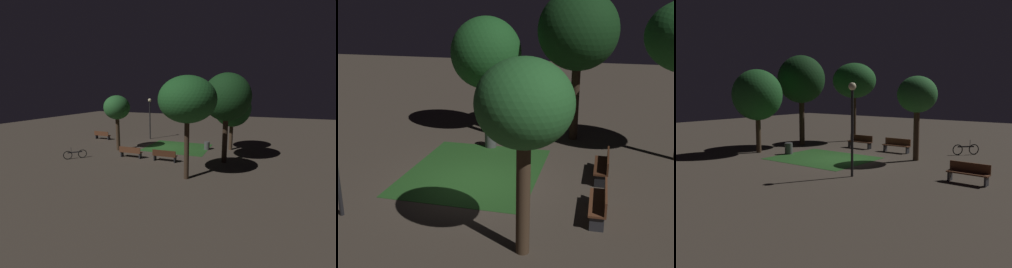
% 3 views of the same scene
% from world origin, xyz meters
% --- Properties ---
extents(ground_plane, '(60.00, 60.00, 0.00)m').
position_xyz_m(ground_plane, '(0.00, 0.00, 0.00)').
color(ground_plane, '#473D33').
extents(grass_lawn, '(5.60, 4.65, 0.01)m').
position_xyz_m(grass_lawn, '(0.93, 0.38, 0.01)').
color(grass_lawn, '#23511E').
rests_on(grass_lawn, ground).
extents(bench_lawn_edge, '(1.81, 0.52, 0.88)m').
position_xyz_m(bench_lawn_edge, '(-1.43, -4.13, 0.48)').
color(bench_lawn_edge, brown).
rests_on(bench_lawn_edge, ground).
extents(bench_front_left, '(1.80, 0.50, 0.88)m').
position_xyz_m(bench_front_left, '(1.43, -4.13, 0.48)').
color(bench_front_left, '#422314').
rests_on(bench_front_left, ground).
extents(bench_path_side, '(1.82, 0.55, 0.88)m').
position_xyz_m(bench_path_side, '(-7.83, 1.02, 0.48)').
color(bench_path_side, brown).
rests_on(bench_path_side, ground).
extents(tree_lawn_side, '(3.34, 3.34, 6.02)m').
position_xyz_m(tree_lawn_side, '(3.91, -6.85, 4.65)').
color(tree_lawn_side, '#38281C').
rests_on(tree_lawn_side, ground).
extents(tree_back_left, '(2.24, 2.24, 4.77)m').
position_xyz_m(tree_back_left, '(-3.66, -2.36, 3.67)').
color(tree_back_left, '#423021').
rests_on(tree_back_left, ground).
extents(tree_left_canopy, '(3.14, 3.14, 5.26)m').
position_xyz_m(tree_left_canopy, '(5.55, 1.30, 3.65)').
color(tree_left_canopy, '#423021').
rests_on(tree_left_canopy, ground).
extents(tree_near_wall, '(3.36, 3.36, 6.39)m').
position_xyz_m(tree_near_wall, '(5.54, -2.69, 4.68)').
color(tree_near_wall, '#2D2116').
rests_on(tree_near_wall, ground).
extents(lamp_post_path_center, '(0.36, 0.36, 4.34)m').
position_xyz_m(lamp_post_path_center, '(-3.12, 3.06, 2.97)').
color(lamp_post_path_center, black).
rests_on(lamp_post_path_center, ground).
extents(trash_bin, '(0.48, 0.48, 0.70)m').
position_xyz_m(trash_bin, '(3.60, 0.56, 0.35)').
color(trash_bin, '#4C4C4C').
rests_on(trash_bin, ground).
extents(bicycle, '(1.24, 1.28, 0.93)m').
position_xyz_m(bicycle, '(-5.29, -5.86, 0.34)').
color(bicycle, black).
rests_on(bicycle, ground).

